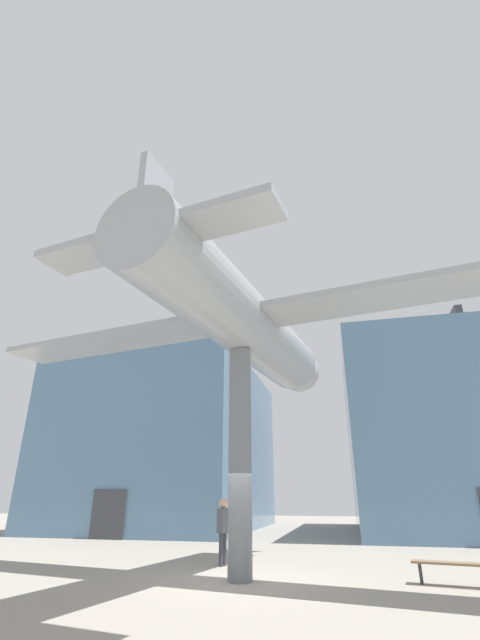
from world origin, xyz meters
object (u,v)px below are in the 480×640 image
(support_pylon_central, at_px, (240,455))
(visitor_person, at_px, (223,526))
(suspended_airplane, at_px, (244,323))
(plaza_bench, at_px, (451,565))

(support_pylon_central, height_order, visitor_person, support_pylon_central)
(suspended_airplane, xyz_separation_m, visitor_person, (-1.15, 2.10, -5.86))
(support_pylon_central, distance_m, plaza_bench, 5.64)
(plaza_bench, bearing_deg, visitor_person, 163.59)
(visitor_person, bearing_deg, support_pylon_central, 42.45)
(suspended_airplane, bearing_deg, support_pylon_central, -90.00)
(visitor_person, bearing_deg, suspended_airplane, 46.25)
(support_pylon_central, relative_size, suspended_airplane, 0.33)
(support_pylon_central, xyz_separation_m, visitor_person, (-1.10, 2.37, -1.88))
(support_pylon_central, height_order, suspended_airplane, suspended_airplane)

